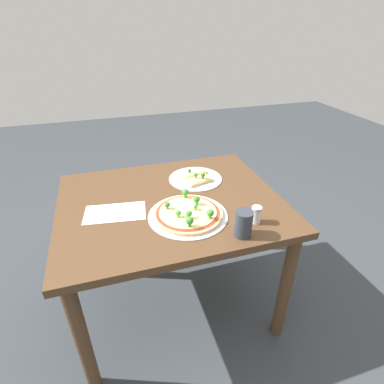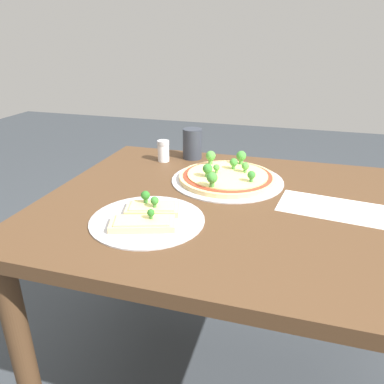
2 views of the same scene
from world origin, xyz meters
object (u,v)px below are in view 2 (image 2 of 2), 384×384
object	(u,v)px
pizza_tray_whole	(227,177)
condiment_shaker	(163,151)
drinking_cup	(192,144)
dining_table	(230,232)
pizza_tray_slice	(148,217)

from	to	relation	value
pizza_tray_whole	condiment_shaker	bearing A→B (deg)	153.79
drinking_cup	condiment_shaker	xyz separation A→B (m)	(-0.09, -0.06, -0.02)
pizza_tray_whole	condiment_shaker	size ratio (longest dim) A/B	4.60
dining_table	drinking_cup	xyz separation A→B (m)	(-0.22, 0.35, 0.15)
pizza_tray_slice	drinking_cup	distance (m)	0.53
drinking_cup	condiment_shaker	distance (m)	0.11
dining_table	pizza_tray_whole	distance (m)	0.20
pizza_tray_slice	condiment_shaker	distance (m)	0.48
pizza_tray_whole	condiment_shaker	distance (m)	0.30
pizza_tray_whole	drinking_cup	size ratio (longest dim) A/B	3.18
dining_table	drinking_cup	size ratio (longest dim) A/B	9.45
pizza_tray_whole	drinking_cup	distance (m)	0.27
dining_table	pizza_tray_slice	xyz separation A→B (m)	(-0.18, -0.17, 0.11)
pizza_tray_whole	drinking_cup	world-z (taller)	drinking_cup
pizza_tray_slice	drinking_cup	size ratio (longest dim) A/B	2.59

